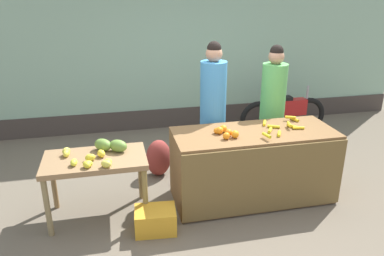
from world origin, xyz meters
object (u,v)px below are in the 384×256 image
object	(u,v)px
vendor_woman_green_shirt	(272,109)
parked_motorcycle	(283,113)
produce_sack	(159,158)
produce_crate	(155,220)
vendor_woman_blue_shirt	(213,112)

from	to	relation	value
vendor_woman_green_shirt	parked_motorcycle	size ratio (longest dim) A/B	1.12
parked_motorcycle	produce_sack	bearing A→B (deg)	-156.29
vendor_woman_green_shirt	produce_crate	distance (m)	2.27
vendor_woman_green_shirt	parked_motorcycle	bearing A→B (deg)	56.54
vendor_woman_blue_shirt	produce_sack	size ratio (longest dim) A/B	3.56
vendor_woman_green_shirt	produce_sack	world-z (taller)	vendor_woman_green_shirt
vendor_woman_green_shirt	produce_crate	bearing A→B (deg)	-147.68
vendor_woman_green_shirt	produce_sack	bearing A→B (deg)	175.37
vendor_woman_blue_shirt	produce_crate	distance (m)	1.63
vendor_woman_blue_shirt	vendor_woman_green_shirt	distance (m)	0.88
vendor_woman_blue_shirt	produce_crate	bearing A→B (deg)	-131.01
vendor_woman_green_shirt	produce_sack	size ratio (longest dim) A/B	3.41
vendor_woman_green_shirt	parked_motorcycle	xyz separation A→B (m)	(0.77, 1.16, -0.50)
vendor_woman_blue_shirt	vendor_woman_green_shirt	world-z (taller)	vendor_woman_blue_shirt
vendor_woman_blue_shirt	vendor_woman_green_shirt	xyz separation A→B (m)	(0.88, 0.07, -0.04)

